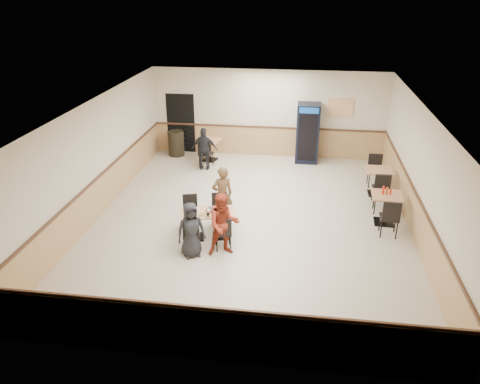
# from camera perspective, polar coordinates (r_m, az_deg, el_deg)

# --- Properties ---
(ground) EXTENTS (10.00, 10.00, 0.00)m
(ground) POSITION_cam_1_polar(r_m,az_deg,el_deg) (12.16, 1.35, -3.39)
(ground) COLOR beige
(ground) RESTS_ON ground
(room_shell) EXTENTS (10.00, 10.00, 10.00)m
(room_shell) POSITION_cam_1_polar(r_m,az_deg,el_deg) (14.20, 9.72, 3.01)
(room_shell) COLOR silver
(room_shell) RESTS_ON ground
(main_table) EXTENTS (1.39, 0.93, 0.68)m
(main_table) POSITION_cam_1_polar(r_m,az_deg,el_deg) (11.17, -3.93, -3.49)
(main_table) COLOR black
(main_table) RESTS_ON ground
(main_chairs) EXTENTS (1.46, 1.72, 0.86)m
(main_chairs) POSITION_cam_1_polar(r_m,az_deg,el_deg) (11.18, -4.16, -3.60)
(main_chairs) COLOR black
(main_chairs) RESTS_ON ground
(diner_woman_left) EXTENTS (0.75, 0.67, 1.29)m
(diner_woman_left) POSITION_cam_1_polar(r_m,az_deg,el_deg) (10.40, -6.00, -4.62)
(diner_woman_left) COLOR black
(diner_woman_left) RESTS_ON ground
(diner_woman_right) EXTENTS (0.86, 0.76, 1.48)m
(diner_woman_right) POSITION_cam_1_polar(r_m,az_deg,el_deg) (10.37, -2.01, -3.98)
(diner_woman_right) COLOR maroon
(diner_woman_right) RESTS_ON ground
(diner_man_opposite) EXTENTS (0.65, 0.58, 1.50)m
(diner_man_opposite) POSITION_cam_1_polar(r_m,az_deg,el_deg) (11.75, -2.17, -0.36)
(diner_man_opposite) COLOR #523B23
(diner_man_opposite) RESTS_ON ground
(lone_diner) EXTENTS (0.84, 0.38, 1.40)m
(lone_diner) POSITION_cam_1_polar(r_m,az_deg,el_deg) (15.22, -4.38, 5.25)
(lone_diner) COLOR black
(lone_diner) RESTS_ON ground
(tabletop_clutter) EXTENTS (1.12, 0.74, 0.12)m
(tabletop_clutter) POSITION_cam_1_polar(r_m,az_deg,el_deg) (11.03, -3.81, -2.41)
(tabletop_clutter) COLOR #B9110C
(tabletop_clutter) RESTS_ON main_table
(side_table_near) EXTENTS (0.77, 0.77, 0.79)m
(side_table_near) POSITION_cam_1_polar(r_m,az_deg,el_deg) (12.33, 17.35, -1.44)
(side_table_near) COLOR black
(side_table_near) RESTS_ON ground
(side_table_near_chair_south) EXTENTS (0.48, 0.48, 1.00)m
(side_table_near_chair_south) POSITION_cam_1_polar(r_m,az_deg,el_deg) (11.78, 17.76, -2.88)
(side_table_near_chair_south) COLOR black
(side_table_near_chair_south) RESTS_ON ground
(side_table_near_chair_north) EXTENTS (0.48, 0.48, 1.00)m
(side_table_near_chair_north) POSITION_cam_1_polar(r_m,az_deg,el_deg) (12.91, 16.95, -0.34)
(side_table_near_chair_north) COLOR black
(side_table_near_chair_north) RESTS_ON ground
(side_table_far) EXTENTS (0.73, 0.73, 0.77)m
(side_table_far) POSITION_cam_1_polar(r_m,az_deg,el_deg) (13.95, 16.48, 1.66)
(side_table_far) COLOR black
(side_table_far) RESTS_ON ground
(side_table_far_chair_south) EXTENTS (0.46, 0.46, 0.98)m
(side_table_far_chair_south) POSITION_cam_1_polar(r_m,az_deg,el_deg) (13.40, 16.80, 0.55)
(side_table_far_chair_south) COLOR black
(side_table_far_chair_south) RESTS_ON ground
(side_table_far_chair_north) EXTENTS (0.46, 0.46, 0.98)m
(side_table_far_chair_north) POSITION_cam_1_polar(r_m,az_deg,el_deg) (14.53, 16.17, 2.50)
(side_table_far_chair_north) COLOR black
(side_table_far_chair_north) RESTS_ON ground
(condiment_caddy) EXTENTS (0.23, 0.06, 0.20)m
(condiment_caddy) POSITION_cam_1_polar(r_m,az_deg,el_deg) (12.23, 17.38, 0.16)
(condiment_caddy) COLOR red
(condiment_caddy) RESTS_ON side_table_near
(back_table) EXTENTS (0.83, 0.83, 0.75)m
(back_table) POSITION_cam_1_polar(r_m,az_deg,el_deg) (16.07, -3.73, 5.56)
(back_table) COLOR black
(back_table) RESTS_ON ground
(back_table_chair_lone) EXTENTS (0.52, 0.52, 0.95)m
(back_table_chair_lone) POSITION_cam_1_polar(r_m,az_deg,el_deg) (15.53, -4.16, 4.77)
(back_table_chair_lone) COLOR black
(back_table_chair_lone) RESTS_ON ground
(pepsi_cooler) EXTENTS (0.75, 0.76, 1.99)m
(pepsi_cooler) POSITION_cam_1_polar(r_m,az_deg,el_deg) (15.99, 8.24, 7.13)
(pepsi_cooler) COLOR black
(pepsi_cooler) RESTS_ON ground
(trash_bin) EXTENTS (0.56, 0.56, 0.88)m
(trash_bin) POSITION_cam_1_polar(r_m,az_deg,el_deg) (16.70, -7.78, 5.90)
(trash_bin) COLOR black
(trash_bin) RESTS_ON ground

